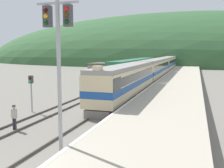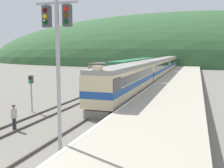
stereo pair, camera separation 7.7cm
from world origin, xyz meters
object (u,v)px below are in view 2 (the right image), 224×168
Objects in this scene: carriage_fourth at (175,61)px; signal_mast_main at (58,48)px; express_train_lead_car at (127,81)px; siding_train at (135,68)px; carriage_second at (156,69)px; carriage_third at (168,63)px; signal_post_siding at (31,85)px; track_worker at (14,116)px.

carriage_fourth is 2.57× the size of signal_mast_main.
signal_mast_main is (1.21, -17.66, 3.55)m from express_train_lead_car.
signal_mast_main reaches higher than siding_train.
carriage_second is at bearing -36.53° from siding_train.
carriage_third is 1.00× the size of carriage_fourth.
signal_post_siding is (-1.82, -34.65, 0.47)m from siding_train.
carriage_third reaches higher than siding_train.
carriage_second is at bearing -90.00° from carriage_fourth.
carriage_second reaches higher than siding_train.
signal_mast_main is 2.54× the size of signal_post_siding.
express_train_lead_car is at bearing -79.26° from siding_train.
carriage_fourth is 12.52× the size of track_worker.
siding_train is (-4.92, -19.82, -0.19)m from carriage_third.
signal_mast_main is at bearing -33.25° from track_worker.
carriage_second is at bearing 90.00° from express_train_lead_car.
signal_mast_main is (1.21, -63.41, 3.56)m from carriage_third.
carriage_fourth is at bearing 90.80° from signal_mast_main.
carriage_second is 1.00× the size of carriage_fourth.
siding_train is at bearing -96.48° from carriage_fourth.
signal_post_siding is at bearing -94.94° from carriage_fourth.
express_train_lead_car is 18.06m from signal_mast_main.
siding_train is 34.70m from signal_post_siding.
carriage_fourth reaches higher than track_worker.
signal_mast_main is (6.12, -43.59, 3.75)m from siding_train.
express_train_lead_car is 14.64m from track_worker.
track_worker is at bearing -97.29° from carriage_second.
express_train_lead_car is 5.72× the size of signal_post_siding.
express_train_lead_car reaches higher than carriage_third.
express_train_lead_car is 0.87× the size of carriage_second.
express_train_lead_car reaches higher than siding_train.
carriage_third is (0.00, 45.75, -0.01)m from express_train_lead_car.
carriage_fourth is 83.19m from track_worker.
carriage_third is 20.42m from siding_train.
signal_mast_main reaches higher than carriage_second.
carriage_third and carriage_fourth have the same top height.
signal_post_siding is 5.73m from track_worker.
carriage_second is 31.73m from signal_post_siding.
track_worker is at bearing -94.43° from carriage_third.
carriage_fourth is 0.74× the size of siding_train.
siding_train is 17.04× the size of track_worker.
siding_train is 39.78m from track_worker.
signal_post_siding is (-6.74, -31.01, 0.28)m from carriage_second.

